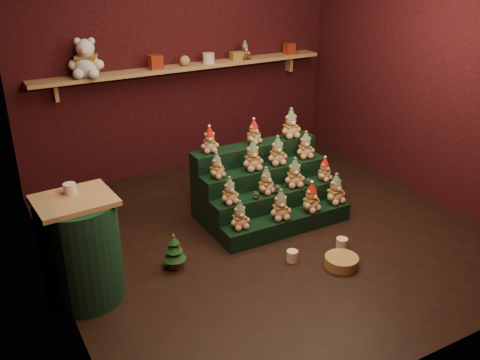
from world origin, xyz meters
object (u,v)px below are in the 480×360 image
snow_globe_a (256,195)px  snow_globe_b (278,189)px  brown_bear (245,50)px  wicker_basket (341,262)px  riser_tier_front (288,224)px  white_bear (86,52)px  mini_christmas_tree (174,251)px  mug_right (342,244)px  mug_left (292,256)px  snow_globe_c (308,182)px  side_table (81,250)px

snow_globe_a → snow_globe_b: snow_globe_b is taller
brown_bear → wicker_basket: bearing=-104.3°
riser_tier_front → white_bear: bearing=125.1°
snow_globe_b → mini_christmas_tree: 1.25m
mini_christmas_tree → mug_right: (1.50, -0.47, -0.12)m
mug_left → brown_bear: 2.87m
snow_globe_a → mini_christmas_tree: (-0.96, -0.21, -0.23)m
mug_right → wicker_basket: 0.30m
snow_globe_c → wicker_basket: (-0.27, -0.91, -0.36)m
snow_globe_b → mug_right: 0.82m
snow_globe_a → mug_right: snow_globe_a is taller
snow_globe_a → brown_bear: size_ratio=0.35×
wicker_basket → white_bear: bearing=118.0°
mug_right → white_bear: bearing=123.5°
white_bear → side_table: bearing=-84.0°
riser_tier_front → side_table: side_table is taller
snow_globe_c → side_table: (-2.37, -0.25, 0.04)m
snow_globe_c → snow_globe_b: bearing=180.0°
brown_bear → riser_tier_front: bearing=-110.5°
white_bear → snow_globe_c: bearing=-21.1°
mug_left → brown_bear: bearing=70.3°
wicker_basket → brown_bear: (0.51, 2.66, 1.38)m
snow_globe_c → white_bear: (-1.69, 1.75, 1.18)m
snow_globe_c → side_table: bearing=-174.0°
snow_globe_a → mug_left: snow_globe_a is taller
snow_globe_c → wicker_basket: snow_globe_c is taller
snow_globe_b → brown_bear: brown_bear is taller
mini_christmas_tree → mug_left: 1.06m
snow_globe_c → mug_right: (-0.08, -0.68, -0.35)m
riser_tier_front → snow_globe_a: snow_globe_a is taller
snow_globe_c → white_bear: bearing=134.1°
snow_globe_a → snow_globe_c: bearing=-0.0°
snow_globe_a → wicker_basket: 1.04m
snow_globe_a → mug_left: (0.01, -0.63, -0.35)m
riser_tier_front → snow_globe_a: size_ratio=17.91×
riser_tier_front → white_bear: (-1.34, 1.91, 1.49)m
riser_tier_front → white_bear: 2.77m
mug_left → wicker_basket: (0.34, -0.28, -0.01)m
snow_globe_a → snow_globe_c: snow_globe_c is taller
mug_right → mug_left: bearing=174.4°
snow_globe_a → white_bear: 2.36m
riser_tier_front → mini_christmas_tree: mini_christmas_tree is taller
wicker_basket → brown_bear: 3.04m
mug_right → brown_bear: 2.81m
snow_globe_a → snow_globe_b: bearing=0.0°
side_table → mug_left: side_table is taller
snow_globe_c → mini_christmas_tree: size_ratio=0.24×
mug_left → wicker_basket: bearing=-40.0°
mini_christmas_tree → brown_bear: (1.82, 1.96, 1.26)m
snow_globe_a → wicker_basket: size_ratio=0.26×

